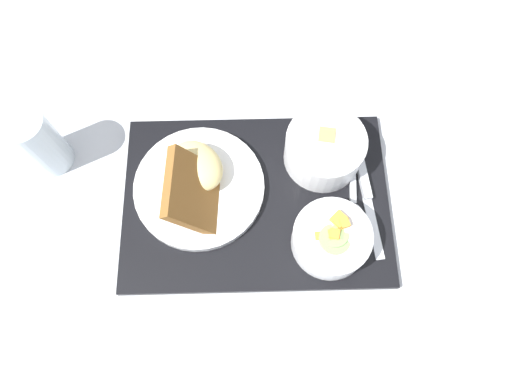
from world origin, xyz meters
TOP-DOWN VIEW (x-y plane):
  - ground_plane at (0.00, 0.00)m, footprint 4.00×4.00m
  - serving_tray at (0.00, 0.00)m, footprint 0.44×0.34m
  - bowl_salad at (-0.09, 0.09)m, footprint 0.11×0.11m
  - bowl_soup at (-0.11, -0.05)m, footprint 0.12×0.12m
  - plate_main at (0.08, -0.03)m, footprint 0.20×0.20m
  - knife at (-0.17, 0.02)m, footprint 0.02×0.16m
  - spoon at (-0.15, 0.03)m, footprint 0.05×0.14m
  - glass_water at (0.31, -0.13)m, footprint 0.07×0.07m

SIDE VIEW (x-z plane):
  - ground_plane at x=0.00m, z-range 0.00..0.00m
  - serving_tray at x=0.00m, z-range 0.00..0.01m
  - knife at x=-0.17m, z-range 0.01..0.02m
  - spoon at x=-0.15m, z-range 0.01..0.02m
  - plate_main at x=0.08m, z-range -0.01..0.08m
  - bowl_salad at x=-0.09m, z-range 0.01..0.07m
  - bowl_soup at x=-0.11m, z-range 0.02..0.08m
  - glass_water at x=0.31m, z-range -0.01..0.11m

